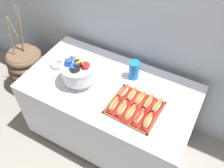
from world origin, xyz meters
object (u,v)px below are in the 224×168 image
object	(u,v)px
floor_vase	(29,71)
hot_dog_4	(147,121)
hot_dog_5	(124,92)
hot_dog_9	(156,106)
hot_dog_0	(113,105)
punch_bowl	(78,71)
buffet_table	(110,110)
donut	(58,64)
hot_dog_6	(131,95)
cup_stack	(134,70)
hot_dog_1	(122,109)
hot_dog_7	(140,99)
hot_dog_3	(139,117)
serving_tray	(135,108)
hot_dog_2	(130,113)
hot_dog_8	(148,102)

from	to	relation	value
floor_vase	hot_dog_4	distance (m)	1.75
hot_dog_5	hot_dog_9	xyz separation A→B (m)	(0.30, -0.01, 0.00)
hot_dog_0	punch_bowl	bearing A→B (deg)	165.47
hot_dog_4	buffet_table	bearing A→B (deg)	155.30
hot_dog_5	punch_bowl	xyz separation A→B (m)	(-0.40, -0.06, 0.11)
buffet_table	punch_bowl	size ratio (longest dim) A/B	5.18
hot_dog_9	donut	xyz separation A→B (m)	(-1.01, 0.04, -0.02)
hot_dog_6	punch_bowl	world-z (taller)	punch_bowl
cup_stack	hot_dog_5	bearing A→B (deg)	-87.06
hot_dog_1	punch_bowl	bearing A→B (deg)	167.31
floor_vase	hot_dog_7	bearing A→B (deg)	-6.43
hot_dog_0	hot_dog_3	distance (m)	0.23
serving_tray	hot_dog_4	world-z (taller)	hot_dog_4
hot_dog_3	donut	world-z (taller)	hot_dog_3
donut	hot_dog_5	bearing A→B (deg)	-2.43
punch_bowl	buffet_table	bearing A→B (deg)	18.96
hot_dog_3	hot_dog_6	size ratio (longest dim) A/B	1.05
floor_vase	hot_dog_1	distance (m)	1.54
hot_dog_7	punch_bowl	xyz separation A→B (m)	(-0.55, -0.06, 0.11)
floor_vase	serving_tray	xyz separation A→B (m)	(1.49, -0.25, 0.49)
hot_dog_5	donut	bearing A→B (deg)	177.57
cup_stack	serving_tray	bearing A→B (deg)	-63.31
hot_dog_1	hot_dog_4	distance (m)	0.23
hot_dog_3	hot_dog_1	bearing A→B (deg)	177.41
hot_dog_2	hot_dog_4	bearing A→B (deg)	-2.59
hot_dog_4	floor_vase	bearing A→B (deg)	168.28
hot_dog_4	cup_stack	bearing A→B (deg)	127.02
hot_dog_8	hot_dog_5	bearing A→B (deg)	177.41
hot_dog_0	hot_dog_2	world-z (taller)	hot_dog_0
buffet_table	floor_vase	size ratio (longest dim) A/B	1.40
hot_dog_9	punch_bowl	size ratio (longest dim) A/B	0.55
hot_dog_0	hot_dog_8	world-z (taller)	hot_dog_8
buffet_table	cup_stack	xyz separation A→B (m)	(0.14, 0.20, 0.44)
hot_dog_8	cup_stack	xyz separation A→B (m)	(-0.24, 0.23, 0.05)
hot_dog_1	hot_dog_5	distance (m)	0.18
cup_stack	punch_bowl	bearing A→B (deg)	-143.85
hot_dog_7	hot_dog_6	bearing A→B (deg)	177.41
serving_tray	hot_dog_3	world-z (taller)	hot_dog_3
floor_vase	hot_dog_6	size ratio (longest dim) A/B	6.81
punch_bowl	hot_dog_2	bearing A→B (deg)	-11.34
buffet_table	punch_bowl	world-z (taller)	punch_bowl
buffet_table	serving_tray	distance (m)	0.48
buffet_table	hot_dog_3	world-z (taller)	hot_dog_3
cup_stack	donut	size ratio (longest dim) A/B	1.27
serving_tray	cup_stack	xyz separation A→B (m)	(-0.16, 0.31, 0.09)
hot_dog_9	cup_stack	bearing A→B (deg)	142.60
hot_dog_3	hot_dog_7	world-z (taller)	same
hot_dog_0	hot_dog_6	bearing A→B (deg)	62.97
serving_tray	cup_stack	bearing A→B (deg)	116.69
hot_dog_5	hot_dog_6	distance (m)	0.08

